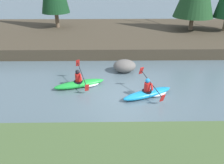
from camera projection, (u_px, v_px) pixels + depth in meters
name	position (u px, v px, depth m)	size (l,w,h in m)	color
ground_plane	(126.00, 98.00, 10.80)	(90.00, 90.00, 0.00)	slate
riverbank_far	(118.00, 35.00, 20.06)	(44.00, 11.06, 0.80)	#473D2D
kayaker_lead	(149.00, 93.00, 10.85)	(2.71, 1.96, 1.20)	#1993D6
kayaker_middle	(81.00, 83.00, 11.77)	(2.74, 2.01, 1.20)	green
boulder_midstream	(125.00, 66.00, 13.43)	(1.38, 1.08, 0.78)	slate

